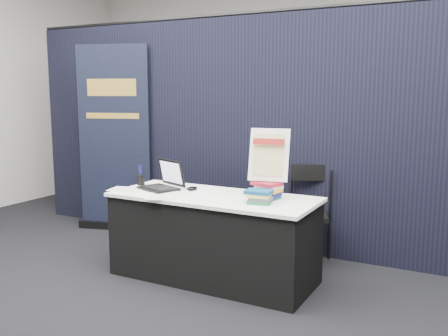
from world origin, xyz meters
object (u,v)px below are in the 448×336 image
laptop (161,182)px  stacking_chair (305,209)px  display_table (213,237)px  pullup_banner (114,149)px  book_stack_tall (267,190)px  info_sign (269,155)px  book_stack_short (260,197)px

laptop → stacking_chair: size_ratio=0.45×
display_table → pullup_banner: 2.07m
book_stack_tall → pullup_banner: bearing=162.1°
pullup_banner → book_stack_tall: bearing=-34.7°
info_sign → stacking_chair: (0.10, 0.68, -0.59)m
info_sign → laptop: bearing=175.2°
stacking_chair → info_sign: bearing=-122.3°
laptop → info_sign: bearing=26.9°
display_table → laptop: size_ratio=4.32×
laptop → book_stack_short: size_ratio=1.97×
display_table → stacking_chair: size_ratio=1.94×
stacking_chair → pullup_banner: bearing=155.5°
display_table → stacking_chair: 0.99m
info_sign → book_stack_tall: bearing=-100.9°
display_table → stacking_chair: (0.56, 0.81, 0.14)m
display_table → stacking_chair: stacking_chair is taller
book_stack_tall → book_stack_short: size_ratio=1.14×
laptop → book_stack_short: (1.05, -0.13, -0.01)m
info_sign → stacking_chair: info_sign is taller
laptop → info_sign: 1.07m
display_table → book_stack_short: book_stack_short is taller
laptop → book_stack_short: bearing=13.6°
laptop → pullup_banner: 1.49m
laptop → book_stack_tall: laptop is taller
display_table → pullup_banner: bearing=155.1°
book_stack_short → info_sign: info_sign is taller
laptop → stacking_chair: bearing=55.7°
book_stack_tall → book_stack_short: book_stack_tall is taller
display_table → book_stack_short: 0.66m
info_sign → stacking_chair: bearing=70.6°
info_sign → pullup_banner: (-2.26, 0.70, -0.15)m
stacking_chair → book_stack_short: bearing=-118.4°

